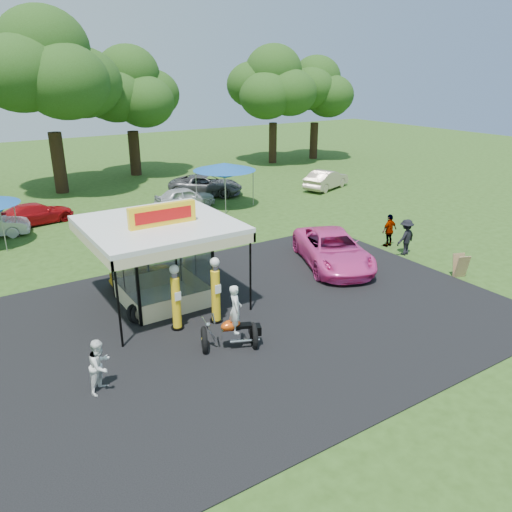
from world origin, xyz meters
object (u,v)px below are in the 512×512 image
object	(u,v)px
gas_station_kiosk	(161,261)
gas_pump_left	(176,299)
spectator_east_b	(389,230)
bg_car_d	(206,185)
spectator_west	(100,366)
a_frame_sign	(460,266)
gas_pump_right	(216,292)
kiosk_car	(143,273)
bg_car_e	(326,179)
spectator_east_a	(406,237)
tent_east	(224,167)
motorcycle	(233,323)
bg_car_b	(36,213)
pink_sedan	(333,249)
bg_car_c	(185,197)

from	to	relation	value
gas_station_kiosk	gas_pump_left	bearing A→B (deg)	-100.88
spectator_east_b	bg_car_d	bearing A→B (deg)	-83.01
spectator_west	spectator_east_b	bearing A→B (deg)	-23.66
gas_station_kiosk	a_frame_sign	bearing A→B (deg)	-21.31
gas_pump_right	kiosk_car	world-z (taller)	gas_pump_right
a_frame_sign	bg_car_e	size ratio (longest dim) A/B	0.23
spectator_east_b	bg_car_e	size ratio (longest dim) A/B	0.39
gas_pump_left	spectator_west	world-z (taller)	gas_pump_left
spectator_east_a	bg_car_d	bearing A→B (deg)	-88.60
spectator_west	tent_east	size ratio (longest dim) A/B	0.39
gas_pump_right	spectator_east_a	size ratio (longest dim) A/B	1.39
motorcycle	bg_car_e	world-z (taller)	motorcycle
gas_pump_left	spectator_east_a	world-z (taller)	gas_pump_left
bg_car_b	spectator_east_a	bearing A→B (deg)	-147.63
spectator_west	spectator_east_a	distance (m)	16.58
pink_sedan	bg_car_d	world-z (taller)	pink_sedan
bg_car_b	bg_car_c	bearing A→B (deg)	-108.86
bg_car_e	spectator_east_a	bearing A→B (deg)	134.63
a_frame_sign	bg_car_c	world-z (taller)	bg_car_c
spectator_east_b	tent_east	size ratio (longest dim) A/B	0.42
motorcycle	tent_east	bearing A→B (deg)	84.22
kiosk_car	bg_car_d	size ratio (longest dim) A/B	0.52
spectator_east_b	bg_car_d	xyz separation A→B (m)	(-2.82, 15.50, -0.13)
pink_sedan	spectator_west	world-z (taller)	spectator_west
bg_car_b	bg_car_e	distance (m)	21.02
gas_station_kiosk	bg_car_c	xyz separation A→B (m)	(7.06, 12.98, -1.09)
gas_pump_right	spectator_east_a	distance (m)	11.54
spectator_west	motorcycle	bearing A→B (deg)	-38.97
spectator_east_a	spectator_west	bearing A→B (deg)	3.61
gas_pump_right	spectator_east_a	bearing A→B (deg)	6.07
kiosk_car	bg_car_e	world-z (taller)	bg_car_e
gas_pump_left	tent_east	xyz separation A→B (m)	(10.00, 14.26, 1.47)
gas_pump_right	spectator_east_b	distance (m)	12.00
gas_pump_left	bg_car_e	xyz separation A→B (m)	(19.21, 14.49, -0.46)
gas_station_kiosk	motorcycle	bearing A→B (deg)	-82.51
spectator_east_b	bg_car_b	world-z (taller)	spectator_east_b
bg_car_b	tent_east	bearing A→B (deg)	-112.33
kiosk_car	motorcycle	bearing A→B (deg)	-174.93
gas_pump_left	bg_car_b	bearing A→B (deg)	95.77
gas_pump_right	bg_car_e	distance (m)	23.11
spectator_east_b	bg_car_e	bearing A→B (deg)	-119.62
motorcycle	spectator_east_b	xyz separation A→B (m)	(12.10, 4.47, -0.05)
bg_car_b	spectator_west	bearing A→B (deg)	164.54
motorcycle	bg_car_e	distance (m)	24.66
spectator_east_b	gas_station_kiosk	bearing A→B (deg)	-3.78
gas_station_kiosk	bg_car_e	distance (m)	22.35
gas_pump_left	pink_sedan	bearing A→B (deg)	11.31
bg_car_b	bg_car_d	world-z (taller)	bg_car_d
gas_pump_left	pink_sedan	xyz separation A→B (m)	(8.84, 1.77, -0.39)
gas_pump_left	spectator_east_b	bearing A→B (deg)	9.77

